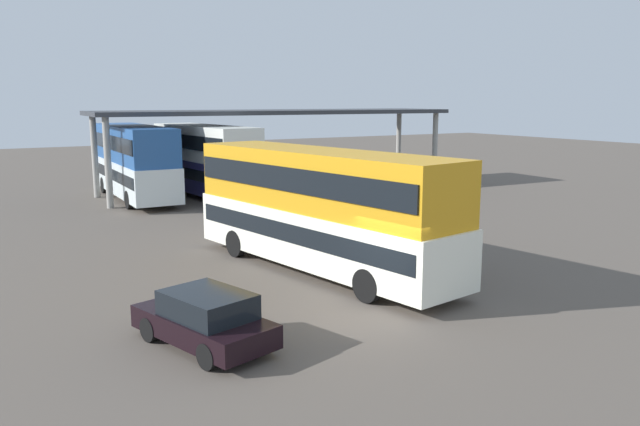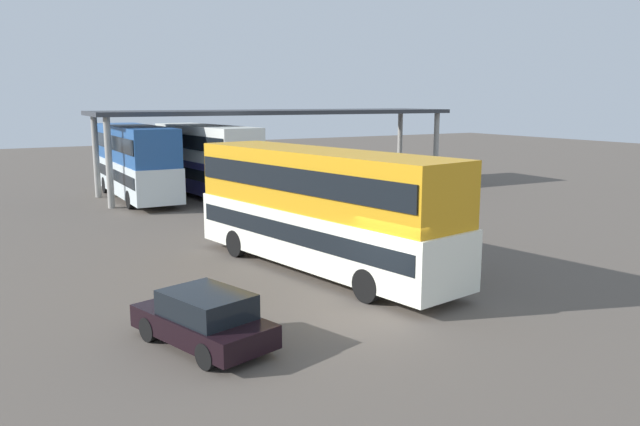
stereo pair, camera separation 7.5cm
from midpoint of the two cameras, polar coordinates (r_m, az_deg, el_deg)
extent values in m
plane|color=#584F46|center=(17.31, 4.01, -9.21)|extent=(140.00, 140.00, 0.00)
cube|color=white|center=(21.27, -0.10, -1.98)|extent=(4.38, 11.55, 1.80)
cube|color=orange|center=(20.95, -0.10, 3.05)|extent=(4.27, 11.31, 1.96)
cube|color=black|center=(21.22, -0.10, -1.41)|extent=(4.34, 11.11, 0.61)
cube|color=black|center=(20.94, -0.10, 3.32)|extent=(4.34, 11.11, 0.78)
cube|color=black|center=(25.68, -8.10, 0.65)|extent=(2.14, 0.46, 1.08)
cube|color=orange|center=(25.55, -8.15, 2.57)|extent=(1.76, 0.37, 0.36)
cylinder|color=black|center=(23.54, -7.73, -2.75)|extent=(0.44, 1.03, 1.00)
cylinder|color=black|center=(24.81, -3.24, -2.01)|extent=(0.44, 1.03, 1.00)
cylinder|color=black|center=(18.19, 4.21, -6.58)|extent=(0.44, 1.03, 1.00)
cylinder|color=black|center=(19.80, 9.01, -5.28)|extent=(0.44, 1.03, 1.00)
cube|color=black|center=(15.33, -10.67, -10.01)|extent=(2.62, 4.07, 0.55)
cube|color=black|center=(15.00, -10.31, -8.17)|extent=(2.03, 2.40, 0.58)
cylinder|color=black|center=(15.94, -15.34, -10.15)|extent=(0.36, 0.63, 0.60)
cylinder|color=black|center=(16.69, -10.93, -9.03)|extent=(0.36, 0.63, 0.60)
cylinder|color=black|center=(14.12, -10.30, -12.67)|extent=(0.36, 0.63, 0.60)
cylinder|color=black|center=(14.96, -5.63, -11.19)|extent=(0.36, 0.63, 0.60)
cube|color=silver|center=(38.40, -16.50, 3.15)|extent=(2.70, 10.96, 1.89)
cube|color=#235193|center=(38.22, -16.65, 6.07)|extent=(2.62, 10.74, 2.04)
cube|color=black|center=(38.38, -16.52, 3.48)|extent=(2.73, 10.52, 0.64)
cube|color=black|center=(38.22, -16.66, 6.22)|extent=(2.73, 10.52, 0.82)
cube|color=black|center=(43.63, -18.14, 4.24)|extent=(2.16, 0.13, 1.13)
cube|color=orange|center=(43.55, -18.21, 5.42)|extent=(1.78, 0.11, 0.36)
cylinder|color=black|center=(41.56, -19.05, 2.42)|extent=(0.29, 1.00, 1.00)
cylinder|color=black|center=(42.03, -15.98, 2.66)|extent=(0.29, 1.00, 1.00)
cylinder|color=black|center=(34.98, -17.00, 1.15)|extent=(0.29, 1.00, 1.00)
cylinder|color=black|center=(35.54, -13.38, 1.46)|extent=(0.29, 1.00, 1.00)
cube|color=navy|center=(38.39, -10.38, 3.39)|extent=(3.41, 10.25, 1.88)
cube|color=white|center=(38.21, -10.47, 6.30)|extent=(3.31, 10.04, 2.03)
cube|color=black|center=(38.36, -10.39, 3.73)|extent=(3.41, 9.85, 0.64)
cube|color=black|center=(38.20, -10.47, 6.45)|extent=(3.41, 9.85, 0.81)
cube|color=black|center=(42.90, -13.22, 4.37)|extent=(2.16, 0.29, 1.13)
cube|color=orange|center=(42.82, -13.27, 5.57)|extent=(1.78, 0.23, 0.36)
cylinder|color=black|center=(40.88, -13.66, 2.57)|extent=(0.37, 1.02, 1.00)
cylinder|color=black|center=(41.77, -10.72, 2.84)|extent=(0.37, 1.02, 1.00)
cylinder|color=black|center=(35.21, -9.88, 1.50)|extent=(0.37, 1.02, 1.00)
cylinder|color=black|center=(36.24, -6.59, 1.84)|extent=(0.37, 1.02, 1.00)
cube|color=#33353A|center=(40.51, -3.90, 9.13)|extent=(23.27, 6.37, 0.25)
cylinder|color=#9E9B93|center=(47.97, 7.10, 6.19)|extent=(0.36, 0.36, 4.86)
cylinder|color=#9E9B93|center=(44.52, 10.33, 5.80)|extent=(0.36, 0.36, 4.86)
cylinder|color=#9E9B93|center=(39.63, -19.81, 4.83)|extent=(0.36, 0.36, 4.86)
cylinder|color=#9E9B93|center=(35.37, -18.75, 4.31)|extent=(0.36, 0.36, 4.86)
camera|label=1|loc=(0.04, -90.10, -0.02)|focal=35.26mm
camera|label=2|loc=(0.04, 89.90, 0.02)|focal=35.26mm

